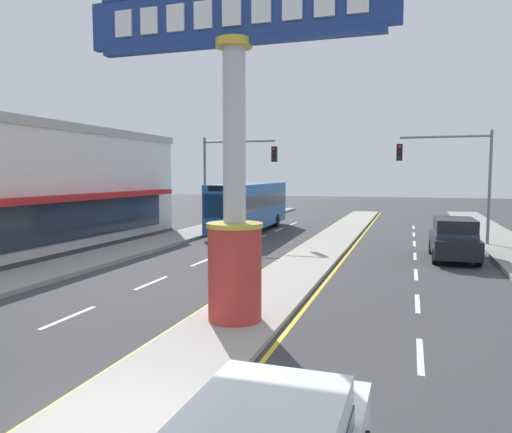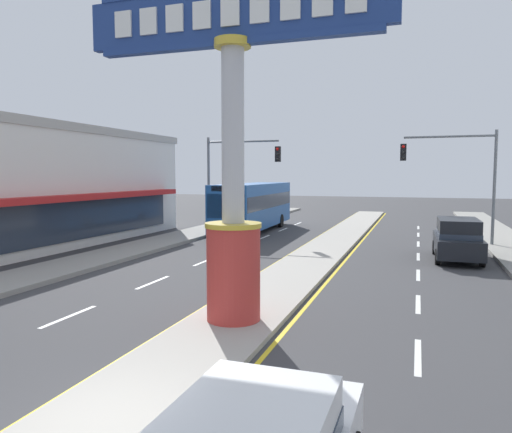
# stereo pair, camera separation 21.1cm
# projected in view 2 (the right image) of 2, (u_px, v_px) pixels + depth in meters

# --- Properties ---
(median_strip) EXTENTS (2.44, 52.00, 0.14)m
(median_strip) POSITION_uv_depth(u_px,v_px,m) (323.00, 250.00, 24.15)
(median_strip) COLOR #A39E93
(median_strip) RESTS_ON ground
(sidewalk_left) EXTENTS (2.74, 60.00, 0.18)m
(sidewalk_left) POSITION_uv_depth(u_px,v_px,m) (142.00, 247.00, 25.18)
(sidewalk_left) COLOR gray
(sidewalk_left) RESTS_ON ground
(lane_markings) EXTENTS (9.18, 52.00, 0.01)m
(lane_markings) POSITION_uv_depth(u_px,v_px,m) (318.00, 256.00, 22.87)
(lane_markings) COLOR silver
(lane_markings) RESTS_ON ground
(district_sign) EXTENTS (7.96, 1.44, 8.41)m
(district_sign) POSITION_uv_depth(u_px,v_px,m) (233.00, 164.00, 12.07)
(district_sign) COLOR #B7332D
(district_sign) RESTS_ON median_strip
(storefront_left) EXTENTS (8.58, 22.25, 6.52)m
(storefront_left) POSITION_uv_depth(u_px,v_px,m) (15.00, 186.00, 25.70)
(storefront_left) COLOR silver
(storefront_left) RESTS_ON ground
(traffic_light_left_side) EXTENTS (4.86, 0.46, 6.20)m
(traffic_light_left_side) POSITION_uv_depth(u_px,v_px,m) (234.00, 168.00, 29.89)
(traffic_light_left_side) COLOR slate
(traffic_light_left_side) RESTS_ON ground
(traffic_light_right_side) EXTENTS (4.86, 0.46, 6.20)m
(traffic_light_right_side) POSITION_uv_depth(u_px,v_px,m) (459.00, 167.00, 25.68)
(traffic_light_right_side) COLOR slate
(traffic_light_right_side) RESTS_ON ground
(suv_near_right_lane) EXTENTS (2.01, 4.62, 1.90)m
(suv_near_right_lane) POSITION_uv_depth(u_px,v_px,m) (457.00, 239.00, 21.66)
(suv_near_right_lane) COLOR black
(suv_near_right_lane) RESTS_ON ground
(bus_far_right_lane) EXTENTS (2.91, 11.28, 3.26)m
(bus_far_right_lane) POSITION_uv_depth(u_px,v_px,m) (254.00, 204.00, 32.81)
(bus_far_right_lane) COLOR #1E5199
(bus_far_right_lane) RESTS_ON ground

